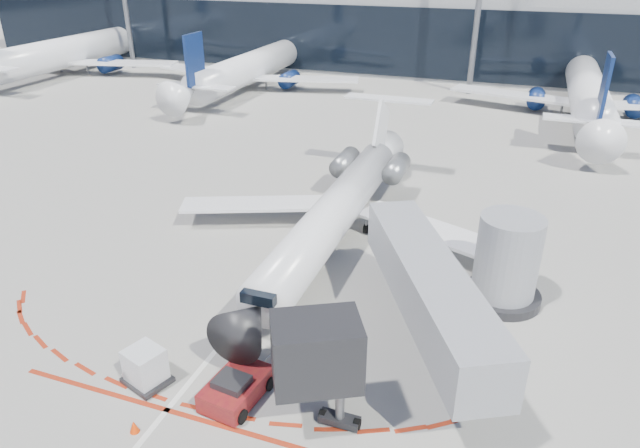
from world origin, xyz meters
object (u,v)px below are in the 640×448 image
(ramp_worker, at_px, (147,354))
(uld_container, at_px, (145,367))
(regional_jet, at_px, (340,206))
(pushback_tug, at_px, (236,388))

(ramp_worker, height_order, uld_container, uld_container)
(regional_jet, xyz_separation_m, ramp_worker, (-4.02, -14.67, -1.43))
(regional_jet, bearing_deg, uld_container, -102.92)
(uld_container, bearing_deg, pushback_tug, 25.04)
(pushback_tug, bearing_deg, regional_jet, 98.63)
(regional_jet, distance_m, pushback_tug, 15.11)
(regional_jet, distance_m, ramp_worker, 15.27)
(regional_jet, relative_size, pushback_tug, 5.53)
(regional_jet, xyz_separation_m, pushback_tug, (0.46, -15.01, -1.70))
(regional_jet, bearing_deg, pushback_tug, -88.24)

